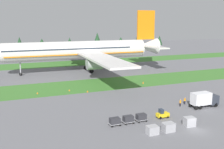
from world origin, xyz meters
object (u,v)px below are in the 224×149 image
uld_container_1 (169,127)px  baggage_tug (162,114)px  airliner (82,50)px  taxiway_marker_0 (143,83)px  cargo_dolly_second (128,119)px  cargo_dolly_third (115,121)px  taxiway_marker_2 (37,93)px  uld_container_3 (168,127)px  ground_crew_marshaller (180,103)px  uld_container_2 (189,122)px  ground_crew_loader (185,101)px  catering_truck (204,99)px  uld_container_0 (152,130)px  taxiway_marker_1 (87,91)px  cargo_dolly_lead (141,117)px  taxiway_marker_3 (69,90)px

uld_container_1 → baggage_tug: bearing=68.0°
airliner → taxiway_marker_0: 31.02m
cargo_dolly_second → cargo_dolly_third: size_ratio=1.00×
uld_container_1 → taxiway_marker_2: uld_container_1 is taller
uld_container_3 → airliner: bearing=88.8°
ground_crew_marshaller → uld_container_2: 12.24m
ground_crew_loader → uld_container_1: 17.60m
baggage_tug → catering_truck: catering_truck is taller
uld_container_0 → uld_container_2: 8.55m
airliner → uld_container_3: (-1.36, -62.92, -7.86)m
uld_container_0 → cargo_dolly_second: bearing=106.2°
airliner → taxiway_marker_1: airliner is taller
uld_container_1 → uld_container_3: bearing=-143.5°
baggage_tug → catering_truck: 13.24m
catering_truck → uld_container_0: (-19.03, -9.06, -1.19)m
cargo_dolly_lead → taxiway_marker_3: bearing=-165.7°
cargo_dolly_third → taxiway_marker_3: size_ratio=4.60×
catering_truck → uld_container_1: catering_truck is taller
ground_crew_loader → taxiway_marker_3: bearing=-50.9°
catering_truck → ground_crew_marshaller: catering_truck is taller
taxiway_marker_1 → ground_crew_loader: bearing=-46.3°
taxiway_marker_3 → cargo_dolly_third: bearing=-85.5°
cargo_dolly_second → uld_container_0: 6.54m
uld_container_0 → uld_container_2: bearing=4.5°
uld_container_2 → taxiway_marker_0: 36.23m
uld_container_1 → uld_container_2: size_ratio=1.00×
ground_crew_marshaller → taxiway_marker_1: size_ratio=3.44×
cargo_dolly_second → taxiway_marker_2: bearing=-155.5°
taxiway_marker_1 → taxiway_marker_2: size_ratio=0.97×
uld_container_1 → taxiway_marker_1: bearing=100.8°
uld_container_2 → baggage_tug: bearing=112.8°
ground_crew_loader → uld_container_1: bearing=38.0°
uld_container_1 → taxiway_marker_0: (13.71, 35.64, -0.47)m
taxiway_marker_3 → ground_crew_marshaller: bearing=-48.3°
uld_container_2 → taxiway_marker_0: (8.75, 35.15, -0.58)m
uld_container_0 → taxiway_marker_3: size_ratio=4.13×
cargo_dolly_third → taxiway_marker_3: 29.25m
baggage_tug → ground_crew_marshaller: baggage_tug is taller
cargo_dolly_third → taxiway_marker_0: 36.89m
catering_truck → ground_crew_marshaller: bearing=-117.2°
cargo_dolly_third → catering_truck: 23.94m
cargo_dolly_lead → taxiway_marker_3: cargo_dolly_lead is taller
ground_crew_marshaller → cargo_dolly_third: bearing=172.2°
cargo_dolly_third → ground_crew_loader: size_ratio=1.28×
taxiway_marker_3 → uld_container_2: bearing=-65.9°
cargo_dolly_second → uld_container_2: bearing=60.3°
cargo_dolly_lead → uld_container_3: size_ratio=1.12×
cargo_dolly_second → cargo_dolly_third: same height
uld_container_1 → ground_crew_marshaller: bearing=46.8°
baggage_tug → cargo_dolly_second: size_ratio=1.18×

